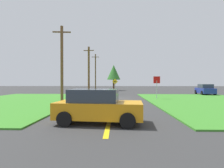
# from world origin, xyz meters

# --- Properties ---
(ground_plane) EXTENTS (120.00, 120.00, 0.00)m
(ground_plane) POSITION_xyz_m (0.00, 0.00, 0.00)
(ground_plane) COLOR #333333
(grass_verge_right) EXTENTS (12.00, 20.00, 0.08)m
(grass_verge_right) POSITION_xyz_m (9.51, -4.00, 0.04)
(grass_verge_right) COLOR #388227
(grass_verge_right) RESTS_ON ground
(grass_verge_left) EXTENTS (12.00, 20.00, 0.08)m
(grass_verge_left) POSITION_xyz_m (-9.51, -4.00, 0.04)
(grass_verge_left) COLOR #388227
(grass_verge_left) RESTS_ON ground
(lane_stripe_center) EXTENTS (0.20, 14.00, 0.01)m
(lane_stripe_center) POSITION_xyz_m (0.00, -8.00, 0.01)
(lane_stripe_center) COLOR yellow
(lane_stripe_center) RESTS_ON ground
(stop_sign) EXTENTS (0.77, 0.17, 2.58)m
(stop_sign) POSITION_xyz_m (4.87, -1.19, 1.83)
(stop_sign) COLOR #9EA0A8
(stop_sign) RESTS_ON ground
(car_behind_on_main_road) EXTENTS (4.19, 2.19, 1.62)m
(car_behind_on_main_road) POSITION_xyz_m (-0.52, -12.69, 0.80)
(car_behind_on_main_road) COLOR orange
(car_behind_on_main_road) RESTS_ON ground
(car_on_crossroad) EXTENTS (2.40, 4.50, 1.62)m
(car_on_crossroad) POSITION_xyz_m (13.79, 5.96, 0.80)
(car_on_crossroad) COLOR navy
(car_on_crossroad) RESTS_ON ground
(utility_pole_near) EXTENTS (1.80, 0.31, 7.59)m
(utility_pole_near) POSITION_xyz_m (-5.17, -3.51, 3.92)
(utility_pole_near) COLOR brown
(utility_pole_near) RESTS_ON ground
(utility_pole_mid) EXTENTS (1.80, 0.34, 8.04)m
(utility_pole_mid) POSITION_xyz_m (-4.49, 9.16, 4.11)
(utility_pole_mid) COLOR brown
(utility_pole_mid) RESTS_ON ground
(utility_pole_far) EXTENTS (1.80, 0.29, 8.77)m
(utility_pole_far) POSITION_xyz_m (-4.90, 21.83, 4.53)
(utility_pole_far) COLOR brown
(utility_pole_far) RESTS_ON ground
(direction_sign) EXTENTS (0.90, 0.19, 2.46)m
(direction_sign) POSITION_xyz_m (0.09, 6.23, 1.53)
(direction_sign) COLOR slate
(direction_sign) RESTS_ON ground
(oak_tree_left) EXTENTS (3.03, 3.03, 5.81)m
(oak_tree_left) POSITION_xyz_m (-0.37, 18.69, 4.11)
(oak_tree_left) COLOR brown
(oak_tree_left) RESTS_ON ground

